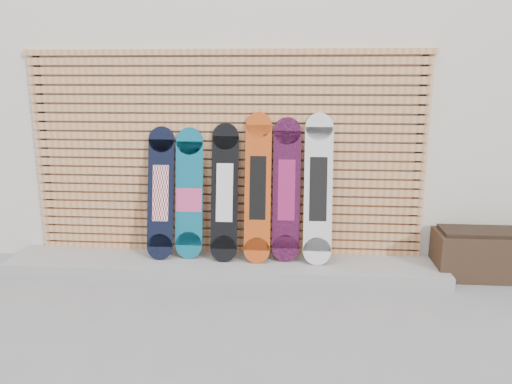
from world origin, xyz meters
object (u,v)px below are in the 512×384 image
snowboard_2 (225,193)px  snowboard_4 (287,190)px  snowboard_0 (161,193)px  snowboard_3 (258,188)px  snowboard_5 (318,189)px  planter_box (491,254)px  snowboard_1 (189,194)px

snowboard_2 → snowboard_4: size_ratio=0.96×
snowboard_0 → snowboard_3: 1.04m
snowboard_0 → snowboard_5: bearing=-0.3°
planter_box → snowboard_1: bearing=178.6°
snowboard_2 → snowboard_3: snowboard_3 is taller
snowboard_1 → snowboard_3: snowboard_3 is taller
snowboard_3 → snowboard_5: (0.62, -0.00, -0.00)m
snowboard_4 → snowboard_5: size_ratio=0.97×
snowboard_0 → snowboard_4: bearing=1.1°
snowboard_1 → snowboard_2: bearing=-4.9°
snowboard_3 → snowboard_5: size_ratio=1.00×
snowboard_2 → snowboard_5: size_ratio=0.93×
planter_box → snowboard_3: snowboard_3 is taller
planter_box → snowboard_3: 2.48m
snowboard_4 → snowboard_1: bearing=179.8°
planter_box → snowboard_0: size_ratio=0.81×
planter_box → snowboard_5: 1.89m
snowboard_3 → snowboard_4: bearing=6.6°
snowboard_0 → snowboard_3: bearing=-0.5°
snowboard_4 → snowboard_0: bearing=-178.9°
snowboard_0 → snowboard_5: 1.66m
planter_box → snowboard_5: size_ratio=0.73×
planter_box → snowboard_2: size_ratio=0.78×
snowboard_0 → snowboard_4: 1.33m
snowboard_1 → snowboard_5: bearing=-1.6°
snowboard_2 → snowboard_4: 0.65m
snowboard_2 → planter_box: bearing=-0.9°
snowboard_3 → snowboard_5: 0.62m
snowboard_5 → snowboard_4: bearing=173.9°
snowboard_1 → planter_box: bearing=-1.4°
snowboard_1 → snowboard_3: bearing=-2.9°
snowboard_0 → snowboard_2: 0.69m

